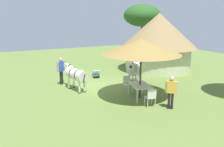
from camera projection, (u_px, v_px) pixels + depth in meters
ground_plane at (99, 86)px, 14.48m from camera, size 36.00×36.00×0.00m
thatched_hut at (158, 40)px, 18.51m from camera, size 5.95×5.95×4.45m
shade_umbrella at (141, 47)px, 11.78m from camera, size 4.02×4.02×3.11m
patio_dining_table at (140, 86)px, 12.27m from camera, size 1.64×1.21×0.74m
patio_chair_east_end at (127, 83)px, 13.40m from camera, size 0.43×0.45×0.90m
patio_chair_near_lawn at (151, 96)px, 11.12m from camera, size 0.49×0.50×0.90m
guest_beside_umbrella at (171, 89)px, 10.77m from camera, size 0.42×0.46×1.58m
standing_watcher at (61, 68)px, 14.69m from camera, size 0.45×0.51×1.71m
striped_lounge_chair at (96, 74)px, 16.45m from camera, size 0.92×0.72×0.62m
zebra_nearest_camera at (134, 68)px, 14.75m from camera, size 1.74×1.63×1.56m
zebra_by_umbrella at (76, 74)px, 13.53m from camera, size 2.16×0.96×1.49m
acacia_tree_far_lawn at (142, 16)px, 22.85m from camera, size 3.60×3.60×5.35m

